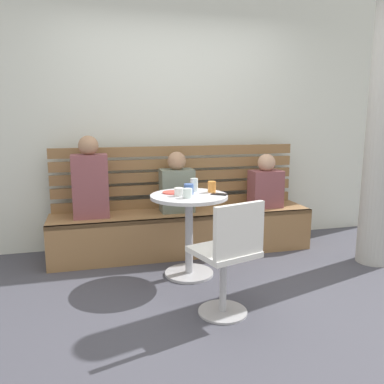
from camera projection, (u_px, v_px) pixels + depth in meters
ground at (219, 302)px, 3.05m from camera, size 8.00×8.00×0.00m
back_wall at (174, 113)px, 4.33m from camera, size 5.20×0.10×2.90m
booth_bench at (183, 232)px, 4.14m from camera, size 2.70×0.52×0.44m
booth_backrest at (178, 176)px, 4.27m from camera, size 2.65×0.04×0.66m
cafe_table at (189, 219)px, 3.49m from camera, size 0.68×0.68×0.74m
white_chair at (229, 255)px, 2.75m from camera, size 0.50×0.50×0.85m
person_adult at (90, 181)px, 3.82m from camera, size 0.34×0.22×0.80m
person_child_left at (177, 186)px, 4.06m from camera, size 0.34×0.22×0.62m
person_child_middle at (266, 184)px, 4.27m from camera, size 0.34×0.22×0.58m
cup_mug_blue at (189, 189)px, 3.45m from camera, size 0.08×0.08×0.09m
cup_ceramic_white at (179, 192)px, 3.39m from camera, size 0.08×0.08×0.07m
cup_tumbler_orange at (212, 187)px, 3.55m from camera, size 0.07×0.07×0.10m
cup_glass_tall at (194, 185)px, 3.59m from camera, size 0.07×0.07×0.12m
cup_glass_short at (188, 193)px, 3.31m from camera, size 0.08×0.08×0.08m
plate_small at (172, 192)px, 3.52m from camera, size 0.17×0.17×0.01m
phone_on_table at (219, 194)px, 3.45m from camera, size 0.15×0.14×0.01m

